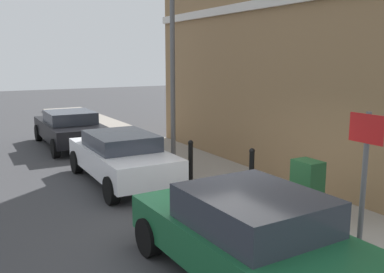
% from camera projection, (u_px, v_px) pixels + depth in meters
% --- Properties ---
extents(ground, '(80.00, 80.00, 0.00)m').
position_uv_depth(ground, '(220.00, 236.00, 7.79)').
color(ground, '#38383A').
extents(sidewalk, '(2.33, 30.00, 0.15)m').
position_uv_depth(sidewalk, '(170.00, 156.00, 13.88)').
color(sidewalk, gray).
rests_on(sidewalk, ground).
extents(corner_building, '(7.01, 10.62, 7.03)m').
position_uv_depth(corner_building, '(340.00, 49.00, 13.23)').
color(corner_building, olive).
rests_on(corner_building, ground).
extents(car_green, '(2.04, 4.15, 1.39)m').
position_uv_depth(car_green, '(249.00, 235.00, 6.08)').
color(car_green, '#195933').
rests_on(car_green, ground).
extents(car_white, '(1.88, 4.14, 1.31)m').
position_uv_depth(car_white, '(122.00, 156.00, 11.10)').
color(car_white, silver).
rests_on(car_white, ground).
extents(car_black, '(2.02, 4.51, 1.32)m').
position_uv_depth(car_black, '(70.00, 128.00, 15.64)').
color(car_black, black).
rests_on(car_black, ground).
extents(utility_cabinet, '(0.46, 0.61, 1.15)m').
position_uv_depth(utility_cabinet, '(307.00, 192.00, 8.21)').
color(utility_cabinet, '#1E4C28').
rests_on(utility_cabinet, sidewalk).
extents(bollard_near_cabinet, '(0.14, 0.14, 1.04)m').
position_uv_depth(bollard_near_cabinet, '(252.00, 168.00, 9.84)').
color(bollard_near_cabinet, black).
rests_on(bollard_near_cabinet, sidewalk).
extents(bollard_far_kerb, '(0.14, 0.14, 1.04)m').
position_uv_depth(bollard_far_kerb, '(191.00, 159.00, 10.79)').
color(bollard_far_kerb, black).
rests_on(bollard_far_kerb, sidewalk).
extents(street_sign, '(0.08, 0.60, 2.30)m').
position_uv_depth(street_sign, '(365.00, 164.00, 6.38)').
color(street_sign, '#59595B').
rests_on(street_sign, sidewalk).
extents(lamppost, '(0.20, 0.44, 5.72)m').
position_uv_depth(lamppost, '(173.00, 56.00, 12.12)').
color(lamppost, '#59595B').
rests_on(lamppost, sidewalk).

